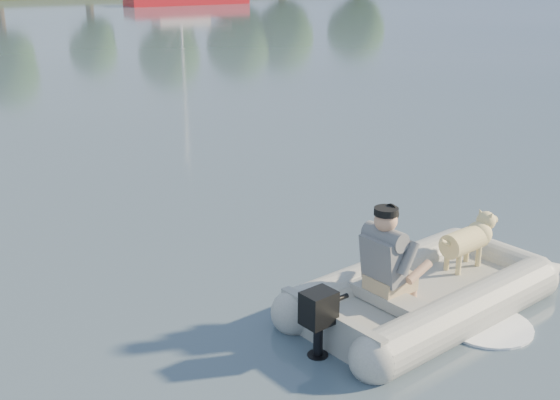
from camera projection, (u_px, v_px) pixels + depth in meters
water at (396, 335)px, 6.77m from camera, size 160.00×160.00×0.00m
dinghy at (432, 256)px, 7.19m from camera, size 5.04×4.06×1.31m
man at (385, 255)px, 6.77m from camera, size 0.79×0.71×1.02m
dog at (464, 245)px, 7.61m from camera, size 0.92×0.48×0.59m
outboard_motor at (318, 327)px, 6.33m from camera, size 0.44×0.35×0.74m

